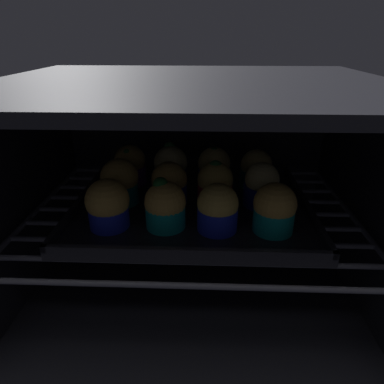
{
  "coord_description": "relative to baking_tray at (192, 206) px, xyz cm",
  "views": [
    {
      "loc": [
        2.05,
        -29.63,
        41.44
      ],
      "look_at": [
        0.0,
        22.15,
        17.32
      ],
      "focal_mm": 31.78,
      "sensor_mm": 36.0,
      "label": 1
    }
  ],
  "objects": [
    {
      "name": "muffin_row2_col3",
      "position": [
        11.6,
        7.58,
        3.84
      ],
      "size": [
        5.91,
        5.91,
        7.21
      ],
      "color": "#0C8C84",
      "rests_on": "baking_tray"
    },
    {
      "name": "muffin_row0_col3",
      "position": [
        12.16,
        -8.3,
        3.98
      ],
      "size": [
        6.17,
        6.17,
        7.43
      ],
      "color": "#0C8C84",
      "rests_on": "baking_tray"
    },
    {
      "name": "muffin_row1_col2",
      "position": [
        3.86,
        0.31,
        4.07
      ],
      "size": [
        6.0,
        6.0,
        7.65
      ],
      "color": "red",
      "rests_on": "baking_tray"
    },
    {
      "name": "muffin_row1_col3",
      "position": [
        11.54,
        0.08,
        3.99
      ],
      "size": [
        5.91,
        5.91,
        7.46
      ],
      "color": "#1928B7",
      "rests_on": "baking_tray"
    },
    {
      "name": "baking_tray",
      "position": [
        0.0,
        0.0,
        0.0
      ],
      "size": [
        38.86,
        30.92,
        2.2
      ],
      "color": "black",
      "rests_on": "oven_rack"
    },
    {
      "name": "muffin_row1_col1",
      "position": [
        -3.82,
        0.17,
        3.89
      ],
      "size": [
        6.05,
        6.05,
        7.29
      ],
      "color": "#1928B7",
      "rests_on": "baking_tray"
    },
    {
      "name": "muffin_row0_col0",
      "position": [
        -12.03,
        -8.02,
        4.02
      ],
      "size": [
        6.44,
        6.44,
        7.51
      ],
      "color": "#1928B7",
      "rests_on": "baking_tray"
    },
    {
      "name": "oven_cavity",
      "position": [
        0.0,
        4.09,
        2.32
      ],
      "size": [
        59.0,
        47.0,
        37.0
      ],
      "color": "black",
      "rests_on": "ground"
    },
    {
      "name": "muffin_row1_col0",
      "position": [
        -12.1,
        -0.05,
        4.21
      ],
      "size": [
        6.33,
        6.33,
        7.79
      ],
      "color": "#0C8C84",
      "rests_on": "baking_tray"
    },
    {
      "name": "muffin_row2_col0",
      "position": [
        -12.08,
        8.25,
        4.11
      ],
      "size": [
        5.91,
        5.91,
        7.57
      ],
      "color": "#7A238C",
      "rests_on": "baking_tray"
    },
    {
      "name": "muffin_row2_col1",
      "position": [
        -4.31,
        7.71,
        4.21
      ],
      "size": [
        6.24,
        6.24,
        8.12
      ],
      "color": "#1928B7",
      "rests_on": "baking_tray"
    },
    {
      "name": "muffin_row2_col2",
      "position": [
        3.81,
        7.57,
        4.15
      ],
      "size": [
        6.0,
        6.0,
        7.67
      ],
      "color": "#1928B7",
      "rests_on": "baking_tray"
    },
    {
      "name": "muffin_row0_col2",
      "position": [
        4.04,
        -8.24,
        3.84
      ],
      "size": [
        5.97,
        5.97,
        7.2
      ],
      "color": "#1928B7",
      "rests_on": "baking_tray"
    },
    {
      "name": "muffin_row0_col1",
      "position": [
        -3.64,
        -7.72,
        3.89
      ],
      "size": [
        6.12,
        6.12,
        7.78
      ],
      "color": "#0C8C84",
      "rests_on": "baking_tray"
    },
    {
      "name": "oven_rack",
      "position": [
        0.0,
        -0.15,
        -1.08
      ],
      "size": [
        54.8,
        42.0,
        0.8
      ],
      "color": "#51515B",
      "rests_on": "oven_cavity"
    }
  ]
}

